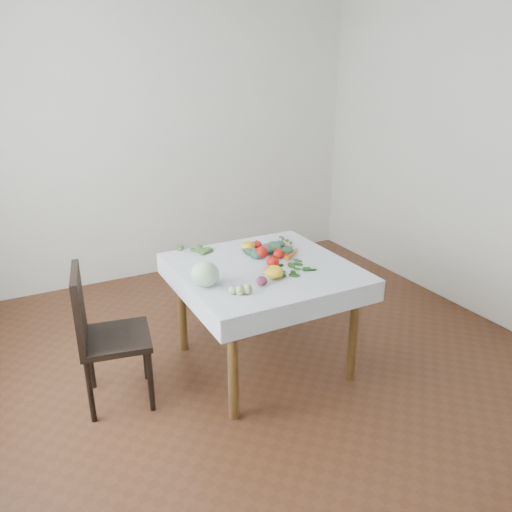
{
  "coord_description": "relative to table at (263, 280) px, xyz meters",
  "views": [
    {
      "loc": [
        -1.47,
        -2.71,
        2.02
      ],
      "look_at": [
        -0.03,
        0.04,
        0.82
      ],
      "focal_mm": 35.0,
      "sensor_mm": 36.0,
      "label": 1
    }
  ],
  "objects": [
    {
      "name": "tomato_d",
      "position": [
        0.05,
        -0.04,
        0.14
      ],
      "size": [
        0.11,
        0.11,
        0.08
      ],
      "primitive_type": "ellipsoid",
      "rotation": [
        0.0,
        0.0,
        0.26
      ],
      "color": "red",
      "rests_on": "tablecloth"
    },
    {
      "name": "basil_bunch",
      "position": [
        0.13,
        -0.13,
        0.11
      ],
      "size": [
        0.31,
        0.21,
        0.01
      ],
      "color": "#29561B",
      "rests_on": "tablecloth"
    },
    {
      "name": "table",
      "position": [
        0.0,
        0.0,
        0.0
      ],
      "size": [
        1.0,
        1.0,
        0.75
      ],
      "color": "brown",
      "rests_on": "ground"
    },
    {
      "name": "tomato_c",
      "position": [
        0.16,
        0.08,
        0.14
      ],
      "size": [
        0.1,
        0.1,
        0.07
      ],
      "primitive_type": "ellipsoid",
      "rotation": [
        0.0,
        0.0,
        -0.33
      ],
      "color": "red",
      "rests_on": "tablecloth"
    },
    {
      "name": "onion_a",
      "position": [
        0.14,
        0.21,
        0.13
      ],
      "size": [
        0.09,
        0.09,
        0.06
      ],
      "primitive_type": "ellipsoid",
      "rotation": [
        0.0,
        0.0,
        -0.27
      ],
      "color": "#5B1A3A",
      "rests_on": "tablecloth"
    },
    {
      "name": "heirloom_front",
      "position": [
        -0.04,
        -0.21,
        0.14
      ],
      "size": [
        0.12,
        0.12,
        0.08
      ],
      "primitive_type": "ellipsoid",
      "rotation": [
        0.0,
        0.0,
        -0.03
      ],
      "color": "yellow",
      "rests_on": "tablecloth"
    },
    {
      "name": "ground",
      "position": [
        0.0,
        0.0,
        -0.65
      ],
      "size": [
        4.0,
        4.0,
        0.0
      ],
      "primitive_type": "plane",
      "color": "#552D1B"
    },
    {
      "name": "tablecloth",
      "position": [
        0.0,
        0.0,
        0.1
      ],
      "size": [
        1.12,
        1.12,
        0.01
      ],
      "primitive_type": "cube",
      "color": "white",
      "rests_on": "table"
    },
    {
      "name": "tomatillo_cluster",
      "position": [
        -0.37,
        -0.34,
        0.13
      ],
      "size": [
        0.09,
        0.13,
        0.05
      ],
      "color": "#C6D47A",
      "rests_on": "tablecloth"
    },
    {
      "name": "back_wall",
      "position": [
        0.0,
        2.0,
        0.7
      ],
      "size": [
        4.0,
        0.04,
        2.7
      ],
      "primitive_type": "cube",
      "color": "white",
      "rests_on": "ground"
    },
    {
      "name": "heirloom_back",
      "position": [
        0.04,
        0.3,
        0.14
      ],
      "size": [
        0.13,
        0.13,
        0.07
      ],
      "primitive_type": "ellipsoid",
      "rotation": [
        0.0,
        0.0,
        -0.25
      ],
      "color": "yellow",
      "rests_on": "tablecloth"
    },
    {
      "name": "carrot_bunch",
      "position": [
        0.27,
        0.19,
        0.12
      ],
      "size": [
        0.23,
        0.33,
        0.03
      ],
      "color": "orange",
      "rests_on": "tablecloth"
    },
    {
      "name": "chair",
      "position": [
        -1.08,
        0.08,
        -0.13
      ],
      "size": [
        0.48,
        0.48,
        0.91
      ],
      "color": "black",
      "rests_on": "ground"
    },
    {
      "name": "tomato_b",
      "position": [
        0.11,
        0.3,
        0.14
      ],
      "size": [
        0.09,
        0.09,
        0.07
      ],
      "primitive_type": "ellipsoid",
      "rotation": [
        0.0,
        0.0,
        0.27
      ],
      "color": "red",
      "rests_on": "tablecloth"
    },
    {
      "name": "cabbage",
      "position": [
        -0.46,
        -0.12,
        0.18
      ],
      "size": [
        0.21,
        0.21,
        0.16
      ],
      "primitive_type": "ellipsoid",
      "rotation": [
        0.0,
        0.0,
        0.28
      ],
      "color": "silver",
      "rests_on": "tablecloth"
    },
    {
      "name": "onion_b",
      "position": [
        -0.16,
        -0.27,
        0.13
      ],
      "size": [
        0.08,
        0.08,
        0.06
      ],
      "primitive_type": "ellipsoid",
      "rotation": [
        0.0,
        0.0,
        0.11
      ],
      "color": "#5B1A3A",
      "rests_on": "tablecloth"
    },
    {
      "name": "tomato_a",
      "position": [
        0.06,
        0.14,
        0.14
      ],
      "size": [
        0.09,
        0.09,
        0.08
      ],
      "primitive_type": "ellipsoid",
      "rotation": [
        0.0,
        0.0,
        -0.02
      ],
      "color": "red",
      "rests_on": "tablecloth"
    },
    {
      "name": "dill_bunch",
      "position": [
        -0.31,
        0.48,
        0.11
      ],
      "size": [
        0.22,
        0.16,
        0.02
      ],
      "color": "#427234",
      "rests_on": "tablecloth"
    },
    {
      "name": "kale_bunch",
      "position": [
        0.12,
        0.15,
        0.13
      ],
      "size": [
        0.33,
        0.32,
        0.05
      ],
      "color": "#3C634D",
      "rests_on": "tablecloth"
    }
  ]
}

